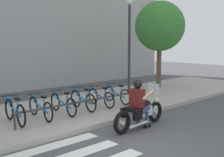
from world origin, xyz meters
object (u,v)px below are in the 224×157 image
(bicycle_4, at_px, (101,97))
(bike_rack, at_px, (83,102))
(bicycle_2, at_px, (63,104))
(motorcycle, at_px, (140,112))
(bicycle_1, at_px, (40,108))
(tree_near_rack, at_px, (160,26))
(street_lamp, at_px, (129,39))
(bicycle_5, at_px, (117,94))
(bicycle_3, at_px, (83,100))
(rider, at_px, (139,100))
(bicycle_0, at_px, (15,112))

(bicycle_4, relative_size, bike_rack, 0.34)
(bicycle_2, height_order, bicycle_4, bicycle_2)
(motorcycle, xyz_separation_m, bicycle_4, (0.52, 2.40, 0.02))
(bicycle_2, bearing_deg, bicycle_1, 179.99)
(tree_near_rack, bearing_deg, street_lamp, -171.47)
(bicycle_5, bearing_deg, bicycle_3, -179.97)
(rider, height_order, bicycle_4, rider)
(bicycle_5, distance_m, street_lamp, 2.89)
(motorcycle, relative_size, rider, 1.56)
(rider, relative_size, street_lamp, 0.33)
(bicycle_2, xyz_separation_m, bike_rack, (0.41, -0.55, 0.08))
(rider, xyz_separation_m, bike_rack, (-0.63, 1.85, -0.26))
(bicycle_0, distance_m, bike_rack, 2.12)
(bike_rack, bearing_deg, bicycle_3, 53.48)
(bicycle_3, bearing_deg, bicycle_5, 0.03)
(bike_rack, bearing_deg, bicycle_0, 164.88)
(tree_near_rack, bearing_deg, rider, -146.83)
(tree_near_rack, bearing_deg, bicycle_1, -169.90)
(bicycle_1, relative_size, bike_rack, 0.36)
(rider, height_order, bicycle_3, rider)
(bicycle_2, bearing_deg, bicycle_4, 0.01)
(bicycle_2, relative_size, bicycle_4, 1.07)
(bicycle_2, distance_m, street_lamp, 4.75)
(bicycle_1, bearing_deg, bike_rack, -24.29)
(bicycle_5, height_order, tree_near_rack, tree_near_rack)
(motorcycle, height_order, bicycle_3, motorcycle)
(bicycle_2, bearing_deg, rider, -66.53)
(bicycle_4, height_order, street_lamp, street_lamp)
(street_lamp, bearing_deg, bicycle_0, -170.57)
(motorcycle, xyz_separation_m, street_lamp, (3.00, 3.35, 2.18))
(tree_near_rack, bearing_deg, motorcycle, -146.50)
(bicycle_1, relative_size, bicycle_3, 1.04)
(rider, height_order, bicycle_2, rider)
(street_lamp, distance_m, tree_near_rack, 2.77)
(motorcycle, relative_size, bicycle_3, 1.41)
(rider, xyz_separation_m, street_lamp, (3.08, 3.36, 1.81))
(bicycle_4, xyz_separation_m, bicycle_5, (0.82, -0.00, 0.00))
(motorcycle, distance_m, bicycle_0, 3.66)
(bicycle_2, distance_m, bicycle_5, 2.46)
(bicycle_4, distance_m, bike_rack, 1.35)
(bike_rack, distance_m, tree_near_rack, 7.19)
(motorcycle, xyz_separation_m, rider, (-0.08, -0.00, 0.37))
(bicycle_1, xyz_separation_m, bicycle_4, (2.46, 0.00, -0.01))
(street_lamp, bearing_deg, bicycle_1, -169.06)
(rider, xyz_separation_m, bicycle_3, (-0.22, 2.40, -0.33))
(motorcycle, height_order, bicycle_4, motorcycle)
(bicycle_1, relative_size, tree_near_rack, 0.36)
(motorcycle, bearing_deg, street_lamp, 48.15)
(rider, distance_m, bicycle_1, 3.06)
(bicycle_0, bearing_deg, street_lamp, 9.43)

